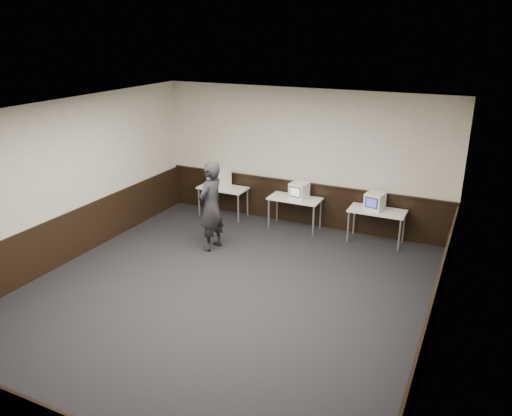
{
  "coord_description": "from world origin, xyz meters",
  "views": [
    {
      "loc": [
        3.86,
        -6.62,
        4.46
      ],
      "look_at": [
        -0.05,
        1.6,
        1.15
      ],
      "focal_mm": 35.0,
      "sensor_mm": 36.0,
      "label": 1
    }
  ],
  "objects_px": {
    "desk_left": "(223,190)",
    "emac_center": "(299,191)",
    "desk_center": "(295,201)",
    "emac_left": "(219,178)",
    "person": "(211,206)",
    "desk_right": "(377,213)",
    "emac_right": "(375,201)"
  },
  "relations": [
    {
      "from": "desk_left",
      "to": "emac_center",
      "type": "relative_size",
      "value": 2.72
    },
    {
      "from": "desk_center",
      "to": "emac_left",
      "type": "bearing_deg",
      "value": 179.33
    },
    {
      "from": "emac_center",
      "to": "person",
      "type": "distance_m",
      "value": 2.22
    },
    {
      "from": "emac_left",
      "to": "emac_center",
      "type": "distance_m",
      "value": 2.11
    },
    {
      "from": "desk_right",
      "to": "emac_left",
      "type": "height_order",
      "value": "emac_left"
    },
    {
      "from": "emac_left",
      "to": "person",
      "type": "relative_size",
      "value": 0.3
    },
    {
      "from": "desk_left",
      "to": "emac_right",
      "type": "relative_size",
      "value": 2.67
    },
    {
      "from": "desk_center",
      "to": "emac_left",
      "type": "relative_size",
      "value": 2.14
    },
    {
      "from": "desk_center",
      "to": "emac_right",
      "type": "bearing_deg",
      "value": 0.51
    },
    {
      "from": "person",
      "to": "desk_center",
      "type": "bearing_deg",
      "value": 154.13
    },
    {
      "from": "emac_right",
      "to": "person",
      "type": "distance_m",
      "value": 3.51
    },
    {
      "from": "emac_left",
      "to": "emac_right",
      "type": "distance_m",
      "value": 3.84
    },
    {
      "from": "emac_center",
      "to": "desk_right",
      "type": "bearing_deg",
      "value": 7.42
    },
    {
      "from": "person",
      "to": "emac_left",
      "type": "bearing_deg",
      "value": -148.29
    },
    {
      "from": "emac_left",
      "to": "emac_center",
      "type": "xyz_separation_m",
      "value": [
        2.11,
        -0.02,
        -0.03
      ]
    },
    {
      "from": "person",
      "to": "desk_right",
      "type": "bearing_deg",
      "value": 127.57
    },
    {
      "from": "emac_left",
      "to": "emac_center",
      "type": "bearing_deg",
      "value": 16.33
    },
    {
      "from": "emac_center",
      "to": "emac_right",
      "type": "xyz_separation_m",
      "value": [
        1.73,
        0.01,
        -0.0
      ]
    },
    {
      "from": "desk_right",
      "to": "emac_left",
      "type": "relative_size",
      "value": 2.14
    },
    {
      "from": "emac_right",
      "to": "person",
      "type": "relative_size",
      "value": 0.24
    },
    {
      "from": "desk_right",
      "to": "person",
      "type": "xyz_separation_m",
      "value": [
        -3.07,
        -1.81,
        0.27
      ]
    },
    {
      "from": "desk_right",
      "to": "person",
      "type": "height_order",
      "value": "person"
    },
    {
      "from": "desk_center",
      "to": "emac_center",
      "type": "height_order",
      "value": "emac_center"
    },
    {
      "from": "emac_center",
      "to": "desk_left",
      "type": "bearing_deg",
      "value": -172.15
    },
    {
      "from": "emac_left",
      "to": "emac_right",
      "type": "bearing_deg",
      "value": 16.67
    },
    {
      "from": "desk_left",
      "to": "person",
      "type": "distance_m",
      "value": 1.97
    },
    {
      "from": "emac_center",
      "to": "emac_right",
      "type": "bearing_deg",
      "value": 7.95
    },
    {
      "from": "desk_center",
      "to": "desk_right",
      "type": "relative_size",
      "value": 1.0
    },
    {
      "from": "desk_center",
      "to": "emac_right",
      "type": "distance_m",
      "value": 1.84
    },
    {
      "from": "desk_right",
      "to": "emac_right",
      "type": "relative_size",
      "value": 2.67
    },
    {
      "from": "desk_right",
      "to": "emac_center",
      "type": "relative_size",
      "value": 2.72
    },
    {
      "from": "desk_right",
      "to": "emac_left",
      "type": "xyz_separation_m",
      "value": [
        -3.92,
        0.02,
        0.29
      ]
    }
  ]
}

